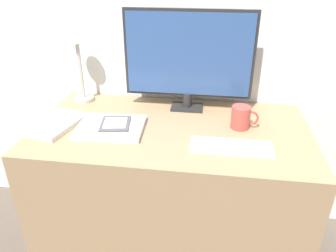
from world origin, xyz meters
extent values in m
cube|color=silver|center=(0.00, 0.58, 1.20)|extent=(3.60, 0.05, 2.40)
cube|color=#997A56|center=(0.00, 0.19, 0.38)|extent=(1.26, 0.69, 0.76)
cube|color=#262626|center=(0.05, 0.42, 0.76)|extent=(0.16, 0.11, 0.01)
cylinder|color=#262626|center=(0.05, 0.42, 0.80)|extent=(0.04, 0.04, 0.07)
cube|color=#262626|center=(0.05, 0.42, 1.04)|extent=(0.63, 0.01, 0.42)
cube|color=#2D4C84|center=(0.05, 0.41, 1.04)|extent=(0.60, 0.01, 0.40)
cube|color=silver|center=(0.27, 0.04, 0.76)|extent=(0.34, 0.12, 0.01)
cube|color=#B7B7BC|center=(0.27, 0.04, 0.77)|extent=(0.31, 0.10, 0.00)
cube|color=silver|center=(-0.27, 0.13, 0.76)|extent=(0.31, 0.25, 0.01)
cube|color=silver|center=(-0.27, 0.13, 0.77)|extent=(0.31, 0.25, 0.01)
cube|color=#4C4C51|center=(-0.25, 0.14, 0.79)|extent=(0.15, 0.17, 0.01)
cube|color=silver|center=(-0.25, 0.14, 0.79)|extent=(0.12, 0.12, 0.00)
cylinder|color=#BCB7AD|center=(-0.52, 0.44, 0.77)|extent=(0.11, 0.11, 0.02)
cylinder|color=#BCB7AD|center=(-0.52, 0.44, 0.93)|extent=(0.02, 0.02, 0.30)
cone|color=#BCB7AD|center=(-0.52, 0.44, 1.12)|extent=(0.10, 0.10, 0.08)
cube|color=silver|center=(-0.53, 0.13, 0.77)|extent=(0.23, 0.31, 0.02)
cube|color=silver|center=(-0.53, 0.08, 0.78)|extent=(0.10, 0.07, 0.00)
cylinder|color=#B7473D|center=(0.31, 0.23, 0.81)|extent=(0.09, 0.09, 0.10)
torus|color=#B7473D|center=(0.36, 0.23, 0.81)|extent=(0.07, 0.01, 0.07)
camera|label=1|loc=(0.18, -1.14, 1.45)|focal=35.00mm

